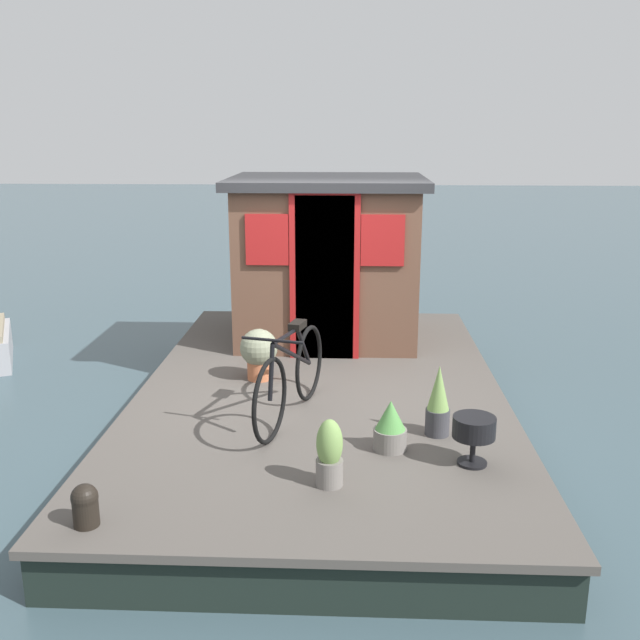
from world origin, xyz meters
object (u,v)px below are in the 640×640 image
potted_plant_basil (390,426)px  potted_plant_lavender (259,352)px  potted_plant_fern (329,454)px  mooring_bollard (85,504)px  houseboat_cabin (327,258)px  potted_plant_succulent (438,402)px  bicycle (291,376)px  charcoal_grill (474,430)px

potted_plant_basil → potted_plant_lavender: bearing=37.9°
potted_plant_lavender → potted_plant_fern: 2.22m
potted_plant_lavender → potted_plant_basil: (-1.52, -1.18, -0.09)m
mooring_bollard → houseboat_cabin: bearing=-17.6°
potted_plant_fern → mooring_bollard: 1.58m
potted_plant_succulent → potted_plant_basil: bearing=127.0°
houseboat_cabin → mooring_bollard: 4.45m
potted_plant_fern → mooring_bollard: potted_plant_fern is taller
houseboat_cabin → bicycle: (-2.45, 0.21, -0.55)m
potted_plant_basil → potted_plant_fern: bearing=142.9°
houseboat_cabin → charcoal_grill: size_ratio=5.91×
potted_plant_fern → potted_plant_succulent: bearing=-43.5°
potted_plant_fern → potted_plant_basil: bearing=-37.1°
houseboat_cabin → potted_plant_basil: 3.16m
potted_plant_lavender → potted_plant_basil: 1.92m
bicycle → mooring_bollard: 2.06m
houseboat_cabin → potted_plant_succulent: size_ratio=3.76×
houseboat_cabin → bicycle: houseboat_cabin is taller
houseboat_cabin → potted_plant_lavender: size_ratio=4.33×
potted_plant_lavender → potted_plant_succulent: potted_plant_succulent is taller
mooring_bollard → charcoal_grill: bearing=-69.3°
potted_plant_lavender → charcoal_grill: size_ratio=1.37×
potted_plant_basil → houseboat_cabin: bearing=10.9°
bicycle → mooring_bollard: (-1.72, 1.11, -0.23)m
houseboat_cabin → potted_plant_basil: (-3.01, -0.58, -0.74)m
charcoal_grill → potted_plant_basil: bearing=69.3°
potted_plant_lavender → mooring_bollard: potted_plant_lavender is taller
bicycle → potted_plant_lavender: bearing=22.2°
houseboat_cabin → potted_plant_succulent: (-2.72, -0.96, -0.65)m
potted_plant_lavender → potted_plant_succulent: (-1.23, -1.57, -0.01)m
potted_plant_basil → charcoal_grill: 0.63m
bicycle → potted_plant_basil: bicycle is taller
potted_plant_lavender → mooring_bollard: (-2.67, 0.72, -0.14)m
charcoal_grill → mooring_bollard: charcoal_grill is taller
mooring_bollard → potted_plant_basil: bearing=-58.7°
potted_plant_fern → charcoal_grill: size_ratio=1.31×
houseboat_cabin → bicycle: size_ratio=1.36×
houseboat_cabin → potted_plant_fern: size_ratio=4.52×
potted_plant_basil → mooring_bollard: 2.23m
bicycle → charcoal_grill: 1.58m
houseboat_cabin → potted_plant_lavender: (-1.50, 0.60, -0.65)m
potted_plant_fern → charcoal_grill: potted_plant_fern is taller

